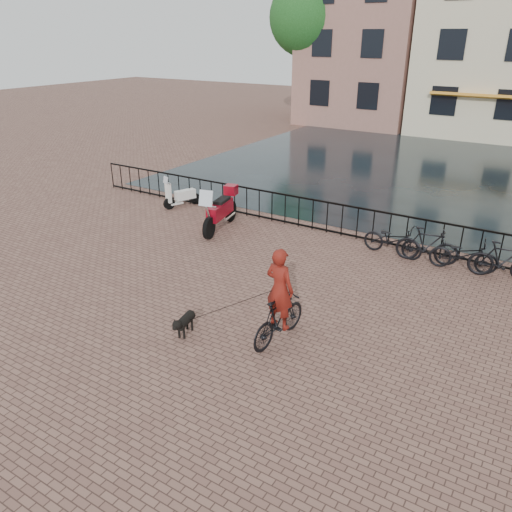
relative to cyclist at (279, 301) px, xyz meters
The scene contains 14 objects.
ground 2.46m from the cyclist, 122.13° to the right, with size 100.00×100.00×0.00m, color brown.
canal_water 15.44m from the cyclist, 94.52° to the left, with size 20.00×20.00×0.00m, color black.
railing 6.20m from the cyclist, 101.32° to the left, with size 20.00×0.05×1.02m.
canal_house_left 29.90m from the cyclist, 107.25° to the left, with size 7.50×9.00×12.80m.
canal_house_mid 28.51m from the cyclist, 91.46° to the left, with size 8.00×9.50×11.80m.
tree_far_left 28.48m from the cyclist, 115.98° to the left, with size 5.04×5.04×9.27m.
cyclist is the anchor object (origin of this frame).
dog 2.06m from the cyclist, 154.60° to the right, with size 0.39×0.80×0.52m.
motorcycle 6.54m from the cyclist, 136.21° to the left, with size 0.97×2.30×1.60m.
scooter 9.21m from the cyclist, 142.04° to the left, with size 0.84×1.37×1.23m.
parked_bike_0 5.52m from the cyclist, 83.89° to the left, with size 0.60×1.72×0.90m, color black.
parked_bike_1 5.69m from the cyclist, 74.31° to the left, with size 0.47×1.66×1.00m, color black.
parked_bike_2 6.02m from the cyclist, 65.55° to the left, with size 0.60×1.72×0.90m, color black.
parked_bike_3 6.47m from the cyclist, 57.85° to the left, with size 0.47×1.66×1.00m, color black.
Camera 1 is at (5.42, -5.66, 5.77)m, focal length 35.00 mm.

